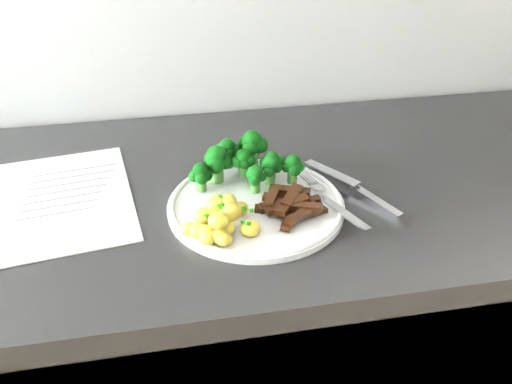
% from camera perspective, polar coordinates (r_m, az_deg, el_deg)
% --- Properties ---
extents(counter, '(2.39, 0.60, 0.89)m').
position_cam_1_polar(counter, '(1.19, -4.51, -18.42)').
color(counter, black).
rests_on(counter, ground).
extents(recipe_paper, '(0.25, 0.33, 0.00)m').
position_cam_1_polar(recipe_paper, '(0.92, -19.68, -0.72)').
color(recipe_paper, silver).
rests_on(recipe_paper, counter).
extents(plate, '(0.27, 0.27, 0.02)m').
position_cam_1_polar(plate, '(0.84, -0.00, -1.28)').
color(plate, white).
rests_on(plate, counter).
extents(broccoli, '(0.19, 0.14, 0.07)m').
position_cam_1_polar(broccoli, '(0.88, -1.35, 3.48)').
color(broccoli, '#376B26').
rests_on(broccoli, plate).
extents(potatoes, '(0.11, 0.11, 0.04)m').
position_cam_1_polar(potatoes, '(0.78, -3.87, -2.87)').
color(potatoes, '#FFEE51').
rests_on(potatoes, plate).
extents(beef_strips, '(0.11, 0.11, 0.03)m').
position_cam_1_polar(beef_strips, '(0.82, 3.65, -1.28)').
color(beef_strips, black).
rests_on(beef_strips, plate).
extents(fork, '(0.06, 0.18, 0.02)m').
position_cam_1_polar(fork, '(0.83, 8.19, -1.16)').
color(fork, silver).
rests_on(fork, plate).
extents(knife, '(0.11, 0.19, 0.02)m').
position_cam_1_polar(knife, '(0.88, 11.18, -0.12)').
color(knife, silver).
rests_on(knife, plate).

